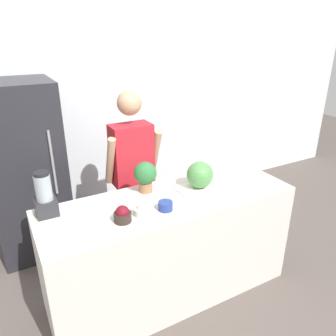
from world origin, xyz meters
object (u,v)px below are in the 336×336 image
refrigerator (26,171)px  bowl_cream (143,210)px  person (133,176)px  watermelon (200,175)px  bowl_small_blue (165,206)px  potted_plant (145,175)px  bowl_cherries (123,215)px  blender (45,197)px

refrigerator → bowl_cream: bearing=-65.7°
person → watermelon: person is taller
refrigerator → bowl_small_blue: refrigerator is taller
watermelon → bowl_cream: bearing=-165.5°
refrigerator → bowl_cream: (0.63, -1.40, 0.10)m
person → bowl_small_blue: bearing=-95.2°
person → watermelon: bearing=-61.0°
potted_plant → refrigerator: bearing=127.0°
bowl_cherries → potted_plant: (0.34, 0.34, 0.10)m
bowl_cherries → bowl_cream: bearing=5.6°
watermelon → bowl_small_blue: size_ratio=2.06×
bowl_small_blue → refrigerator: bearing=119.7°
watermelon → blender: blender is taller
bowl_cream → potted_plant: 0.39m
bowl_cherries → bowl_small_blue: (0.34, -0.01, -0.02)m
potted_plant → bowl_small_blue: bearing=-90.1°
refrigerator → bowl_small_blue: (0.81, -1.42, 0.09)m
refrigerator → person: 1.08m
watermelon → potted_plant: 0.45m
watermelon → blender: size_ratio=0.66×
bowl_small_blue → bowl_cherries: bearing=179.1°
potted_plant → person: bearing=80.9°
bowl_cream → potted_plant: size_ratio=0.50×
person → bowl_small_blue: person is taller
person → blender: (-0.86, -0.44, 0.21)m
refrigerator → blender: bearing=-88.6°
bowl_cherries → blender: (-0.45, 0.35, 0.09)m
bowl_small_blue → blender: bearing=155.6°
person → blender: 0.99m
person → bowl_cherries: person is taller
refrigerator → watermelon: refrigerator is taller
refrigerator → blender: (0.03, -1.06, 0.21)m
bowl_cherries → bowl_small_blue: size_ratio=1.15×
bowl_cherries → blender: size_ratio=0.37×
bowl_cherries → potted_plant: 0.49m
bowl_cream → bowl_small_blue: bearing=-6.8°
bowl_cherries → potted_plant: size_ratio=0.48×
person → refrigerator: bearing=145.0°
person → potted_plant: size_ratio=6.58×
person → bowl_cream: (-0.25, -0.78, 0.10)m
refrigerator → potted_plant: (0.81, -1.07, 0.21)m
blender → bowl_small_blue: bearing=-24.4°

